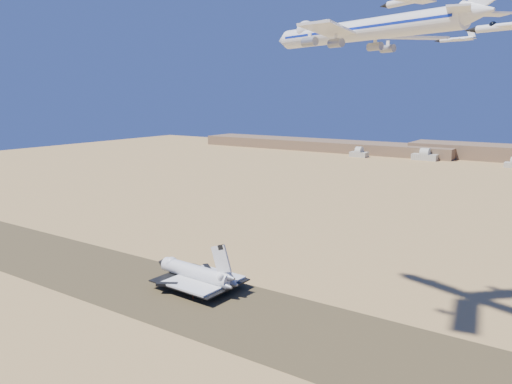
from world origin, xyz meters
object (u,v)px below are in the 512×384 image
Objects in this scene: carrier_747 at (356,31)px; chase_jet_d at (456,39)px; chase_jet_b at (507,26)px; shuttle at (195,274)px; crew_a at (198,294)px; crew_b at (198,294)px; chase_jet_a at (410,0)px; crew_c at (193,297)px.

chase_jet_d is (20.76, 43.73, 0.02)m from carrier_747.
carrier_747 is at bearing 147.92° from chase_jet_b.
carrier_747 is at bearing 9.27° from shuttle.
chase_jet_d reaches higher than crew_a.
chase_jet_d is at bearing -67.20° from crew_b.
crew_a is at bearing -170.41° from crew_b.
chase_jet_b is (109.94, -45.44, 89.19)m from crew_b.
chase_jet_b is (21.10, -13.41, -8.23)m from chase_jet_a.
chase_jet_b reaches higher than crew_b.
crew_b is 0.10× the size of chase_jet_d.
crew_a is at bearing -174.19° from chase_jet_a.
crew_a reaches higher than crew_b.
chase_jet_d reaches higher than chase_jet_b.
carrier_747 is 46.57× the size of crew_c.
chase_jet_d reaches higher than shuttle.
shuttle is 11.25m from crew_a.
chase_jet_d is (-32.05, 103.13, 8.86)m from chase_jet_b.
chase_jet_d is at bearing 122.33° from chase_jet_a.
shuttle is at bearing 172.28° from chase_jet_b.
carrier_747 is 114.46m from crew_c.
chase_jet_a is 90.38m from chase_jet_d.
chase_jet_d is (77.35, 61.31, 97.95)m from crew_c.
carrier_747 is 5.31× the size of chase_jet_d.
chase_jet_a reaches higher than crew_b.
carrier_747 reaches higher than chase_jet_a.
shuttle is 2.76× the size of chase_jet_a.
crew_a is at bearing 174.02° from chase_jet_b.
chase_jet_d is at bearing 33.77° from shuttle.
crew_c reaches higher than crew_a.
crew_a is (7.18, -7.14, -4.88)m from shuttle.
crew_c is 139.06m from chase_jet_d.
shuttle is at bearing -136.81° from chase_jet_d.
crew_a is 0.12× the size of chase_jet_b.
shuttle is 153.22m from chase_jet_b.
carrier_747 is at bearing -74.43° from crew_a.
crew_b is at bearing -44.87° from crew_c.
carrier_747 is 114.25m from crew_a.
shuttle is 135.96m from chase_jet_d.
carrier_747 reaches higher than chase_jet_b.
chase_jet_b is at bearing -21.29° from shuttle.
chase_jet_a is 1.01× the size of chase_jet_d.
shuttle is 113.28m from carrier_747.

